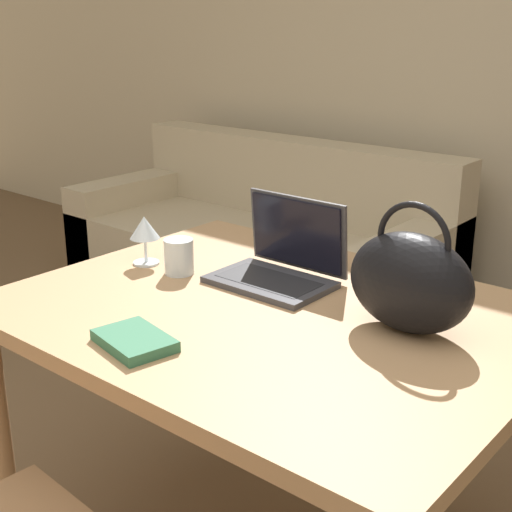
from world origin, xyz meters
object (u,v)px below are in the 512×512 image
laptop (283,259)px  wine_glass (145,230)px  handbag (410,281)px  drinking_glass (179,256)px  couch (259,252)px

laptop → wine_glass: (-0.37, -0.14, 0.04)m
wine_glass → handbag: size_ratio=0.47×
laptop → drinking_glass: size_ratio=3.20×
handbag → wine_glass: bearing=-175.0°
couch → laptop: (1.10, -1.23, 0.53)m
couch → drinking_glass: (0.86, -1.37, 0.52)m
drinking_glass → wine_glass: bearing=-178.2°
laptop → handbag: 0.42m
laptop → drinking_glass: (-0.24, -0.14, -0.01)m
wine_glass → couch: bearing=117.9°
couch → wine_glass: size_ratio=13.97×
laptop → wine_glass: 0.40m
laptop → wine_glass: size_ratio=2.24×
laptop → handbag: (0.41, -0.08, 0.06)m
couch → wine_glass: (0.73, -1.37, 0.57)m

